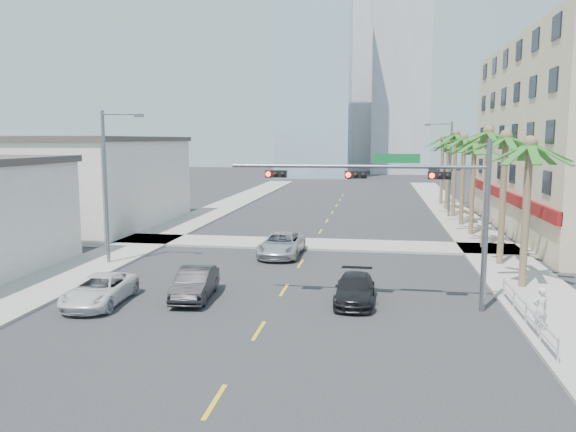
# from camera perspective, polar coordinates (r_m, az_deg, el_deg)

# --- Properties ---
(ground) EXTENTS (260.00, 260.00, 0.00)m
(ground) POSITION_cam_1_polar(r_m,az_deg,el_deg) (18.58, -5.64, -15.58)
(ground) COLOR #262628
(ground) RESTS_ON ground
(sidewalk_right) EXTENTS (4.00, 120.00, 0.15)m
(sidewalk_right) POSITION_cam_1_polar(r_m,az_deg,el_deg) (37.97, 20.42, -3.77)
(sidewalk_right) COLOR gray
(sidewalk_right) RESTS_ON ground
(sidewalk_left) EXTENTS (4.00, 120.00, 0.15)m
(sidewalk_left) POSITION_cam_1_polar(r_m,az_deg,el_deg) (40.65, -14.96, -2.80)
(sidewalk_left) COLOR gray
(sidewalk_left) RESTS_ON ground
(sidewalk_cross) EXTENTS (80.00, 4.00, 0.15)m
(sidewalk_cross) POSITION_cam_1_polar(r_m,az_deg,el_deg) (39.41, 2.45, -2.87)
(sidewalk_cross) COLOR gray
(sidewalk_cross) RESTS_ON ground
(building_left_far) EXTENTS (11.00, 18.00, 7.20)m
(building_left_far) POSITION_cam_1_polar(r_m,az_deg,el_deg) (50.63, -19.22, 3.10)
(building_left_far) COLOR beige
(building_left_far) RESTS_ON ground
(tower_far_left) EXTENTS (14.00, 14.00, 48.00)m
(tower_far_left) POSITION_cam_1_polar(r_m,az_deg,el_deg) (113.40, 2.73, 16.21)
(tower_far_left) COLOR #99B2C6
(tower_far_left) RESTS_ON ground
(tower_far_right) EXTENTS (12.00, 12.00, 60.00)m
(tower_far_right) POSITION_cam_1_polar(r_m,az_deg,el_deg) (128.58, 11.46, 17.77)
(tower_far_right) COLOR #ADADB2
(tower_far_right) RESTS_ON ground
(tower_far_center) EXTENTS (16.00, 16.00, 42.00)m
(tower_far_center) POSITION_cam_1_polar(r_m,az_deg,el_deg) (142.33, 6.14, 13.24)
(tower_far_center) COLOR #ADADB2
(tower_far_center) RESTS_ON ground
(traffic_signal_mast) EXTENTS (11.12, 0.54, 7.20)m
(traffic_signal_mast) POSITION_cam_1_polar(r_m,az_deg,el_deg) (24.58, 12.22, 2.26)
(traffic_signal_mast) COLOR slate
(traffic_signal_mast) RESTS_ON ground
(palm_tree_0) EXTENTS (4.80, 4.80, 7.80)m
(palm_tree_0) POSITION_cam_1_polar(r_m,az_deg,el_deg) (29.38, 23.37, 6.62)
(palm_tree_0) COLOR brown
(palm_tree_0) RESTS_ON ground
(palm_tree_1) EXTENTS (4.80, 4.80, 8.16)m
(palm_tree_1) POSITION_cam_1_polar(r_m,az_deg,el_deg) (34.45, 21.26, 7.38)
(palm_tree_1) COLOR brown
(palm_tree_1) RESTS_ON ground
(palm_tree_2) EXTENTS (4.80, 4.80, 8.52)m
(palm_tree_2) POSITION_cam_1_polar(r_m,az_deg,el_deg) (39.55, 19.70, 7.95)
(palm_tree_2) COLOR brown
(palm_tree_2) RESTS_ON ground
(palm_tree_3) EXTENTS (4.80, 4.80, 7.80)m
(palm_tree_3) POSITION_cam_1_polar(r_m,az_deg,el_deg) (44.67, 18.43, 7.04)
(palm_tree_3) COLOR brown
(palm_tree_3) RESTS_ON ground
(palm_tree_4) EXTENTS (4.80, 4.80, 8.16)m
(palm_tree_4) POSITION_cam_1_polar(r_m,az_deg,el_deg) (49.81, 17.47, 7.51)
(palm_tree_4) COLOR brown
(palm_tree_4) RESTS_ON ground
(palm_tree_5) EXTENTS (4.80, 4.80, 8.52)m
(palm_tree_5) POSITION_cam_1_polar(r_m,az_deg,el_deg) (54.96, 16.70, 7.90)
(palm_tree_5) COLOR brown
(palm_tree_5) RESTS_ON ground
(palm_tree_6) EXTENTS (4.80, 4.80, 7.80)m
(palm_tree_6) POSITION_cam_1_polar(r_m,az_deg,el_deg) (60.12, 16.02, 7.22)
(palm_tree_6) COLOR brown
(palm_tree_6) RESTS_ON ground
(palm_tree_7) EXTENTS (4.80, 4.80, 8.16)m
(palm_tree_7) POSITION_cam_1_polar(r_m,az_deg,el_deg) (65.28, 15.48, 7.57)
(palm_tree_7) COLOR brown
(palm_tree_7) RESTS_ON ground
(streetlight_left) EXTENTS (2.55, 0.25, 9.00)m
(streetlight_left) POSITION_cam_1_polar(r_m,az_deg,el_deg) (34.22, -17.78, 3.56)
(streetlight_left) COLOR slate
(streetlight_left) RESTS_ON ground
(streetlight_right) EXTENTS (2.55, 0.25, 9.00)m
(streetlight_right) POSITION_cam_1_polar(r_m,az_deg,el_deg) (54.93, 15.96, 5.09)
(streetlight_right) COLOR slate
(streetlight_right) RESTS_ON ground
(guardrail) EXTENTS (0.08, 8.08, 1.00)m
(guardrail) POSITION_cam_1_polar(r_m,az_deg,el_deg) (24.19, 23.04, -8.89)
(guardrail) COLOR silver
(guardrail) RESTS_ON ground
(car_parked_far) EXTENTS (2.43, 4.82, 1.31)m
(car_parked_far) POSITION_cam_1_polar(r_m,az_deg,el_deg) (26.76, -18.59, -7.13)
(car_parked_far) COLOR silver
(car_parked_far) RESTS_ON ground
(car_lane_left) EXTENTS (1.89, 4.42, 1.42)m
(car_lane_left) POSITION_cam_1_polar(r_m,az_deg,el_deg) (26.60, -9.43, -6.79)
(car_lane_left) COLOR black
(car_lane_left) RESTS_ON ground
(car_lane_center) EXTENTS (2.55, 5.38, 1.48)m
(car_lane_center) POSITION_cam_1_polar(r_m,az_deg,el_deg) (35.65, -0.67, -2.91)
(car_lane_center) COLOR silver
(car_lane_center) RESTS_ON ground
(car_lane_right) EXTENTS (1.79, 4.33, 1.25)m
(car_lane_right) POSITION_cam_1_polar(r_m,az_deg,el_deg) (25.81, 6.82, -7.38)
(car_lane_right) COLOR black
(car_lane_right) RESTS_ON ground
(pedestrian) EXTENTS (0.71, 0.60, 1.67)m
(pedestrian) POSITION_cam_1_polar(r_m,az_deg,el_deg) (23.55, 24.26, -8.61)
(pedestrian) COLOR silver
(pedestrian) RESTS_ON sidewalk_right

